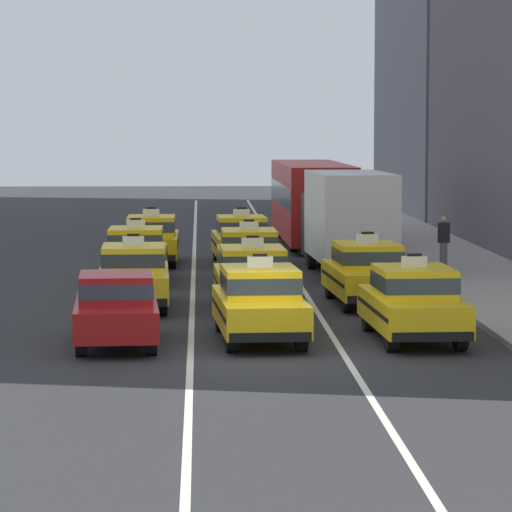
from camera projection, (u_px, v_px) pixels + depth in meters
ground_plane at (268, 357)px, 29.60m from camera, size 160.00×160.00×0.00m
lane_stripe_left_center at (194, 263)px, 49.44m from camera, size 0.14×80.00×0.01m
lane_stripe_center_right at (286, 263)px, 49.56m from camera, size 0.14×80.00×0.01m
sidewalk_curb at (475, 275)px, 44.80m from camera, size 4.00×90.00×0.15m
sedan_left_nearest at (116, 307)px, 31.10m from camera, size 1.99×4.39×1.58m
taxi_left_second at (134, 275)px, 37.35m from camera, size 1.95×4.61×1.96m
taxi_left_third at (136, 253)px, 43.54m from camera, size 1.83×4.57×1.96m
taxi_left_fourth at (151, 239)px, 48.99m from camera, size 1.83×4.56×1.96m
taxi_center_nearest at (260, 302)px, 31.70m from camera, size 2.06×4.65×1.96m
taxi_center_second at (252, 277)px, 36.81m from camera, size 1.96×4.61×1.96m
taxi_center_third at (249, 255)px, 42.81m from camera, size 1.87×4.58×1.96m
taxi_center_fourth at (241, 239)px, 48.91m from camera, size 2.02×4.64×1.96m
taxi_right_nearest at (413, 302)px, 31.76m from camera, size 1.99×4.63×1.96m
taxi_right_second at (367, 272)px, 38.02m from camera, size 2.03×4.64×1.96m
box_truck_right_third at (347, 218)px, 45.89m from camera, size 2.53×7.05×3.27m
bus_right_fourth at (312, 199)px, 56.92m from camera, size 2.66×11.23×3.22m
pedestrian_mid_block at (444, 243)px, 45.57m from camera, size 0.36×0.24×1.72m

